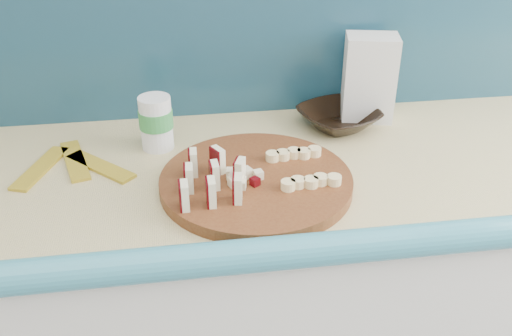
{
  "coord_description": "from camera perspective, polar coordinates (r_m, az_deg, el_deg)",
  "views": [
    {
      "loc": [
        -0.13,
        0.45,
        1.52
      ],
      "look_at": [
        0.02,
        1.41,
        0.95
      ],
      "focal_mm": 40.0,
      "sensor_mm": 36.0,
      "label": 1
    }
  ],
  "objects": [
    {
      "name": "canister",
      "position": [
        1.29,
        -9.96,
        4.58
      ],
      "size": [
        0.08,
        0.08,
        0.12
      ],
      "rotation": [
        0.0,
        0.0,
        0.18
      ],
      "color": "silver",
      "rests_on": "kitchen_counter"
    },
    {
      "name": "apple_chunks",
      "position": [
        1.13,
        -1.2,
        -0.61
      ],
      "size": [
        0.05,
        0.06,
        0.02
      ],
      "color": "#FEEFCB",
      "rests_on": "cutting_board"
    },
    {
      "name": "apple_wedges",
      "position": [
        1.09,
        -4.56,
        -0.98
      ],
      "size": [
        0.13,
        0.16,
        0.05
      ],
      "color": "#EDE6BE",
      "rests_on": "cutting_board"
    },
    {
      "name": "kitchen_counter",
      "position": [
        1.51,
        2.82,
        -14.65
      ],
      "size": [
        2.2,
        0.63,
        0.91
      ],
      "color": "silver",
      "rests_on": "ground"
    },
    {
      "name": "cutting_board",
      "position": [
        1.14,
        0.0,
        -1.39
      ],
      "size": [
        0.42,
        0.42,
        0.02
      ],
      "primitive_type": "cylinder",
      "rotation": [
        0.0,
        0.0,
        0.09
      ],
      "color": "#4F2311",
      "rests_on": "kitchen_counter"
    },
    {
      "name": "banana_slices",
      "position": [
        1.16,
        4.57,
        0.07
      ],
      "size": [
        0.13,
        0.15,
        0.02
      ],
      "color": "beige",
      "rests_on": "cutting_board"
    },
    {
      "name": "banana_peel",
      "position": [
        1.28,
        -17.93,
        0.29
      ],
      "size": [
        0.25,
        0.21,
        0.01
      ],
      "rotation": [
        0.0,
        0.0,
        0.09
      ],
      "color": "gold",
      "rests_on": "kitchen_counter"
    },
    {
      "name": "flour_bag",
      "position": [
        1.42,
        11.24,
        8.81
      ],
      "size": [
        0.14,
        0.11,
        0.21
      ],
      "primitive_type": "cube",
      "rotation": [
        0.0,
        0.0,
        -0.21
      ],
      "color": "silver",
      "rests_on": "kitchen_counter"
    },
    {
      "name": "brown_bowl",
      "position": [
        1.4,
        8.27,
        4.95
      ],
      "size": [
        0.24,
        0.24,
        0.05
      ],
      "primitive_type": "imported",
      "rotation": [
        0.0,
        0.0,
        0.4
      ],
      "color": "black",
      "rests_on": "kitchen_counter"
    },
    {
      "name": "backsplash",
      "position": [
        1.4,
        1.28,
        15.29
      ],
      "size": [
        2.2,
        0.02,
        0.5
      ],
      "primitive_type": "cube",
      "color": "teal",
      "rests_on": "kitchen_counter"
    }
  ]
}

